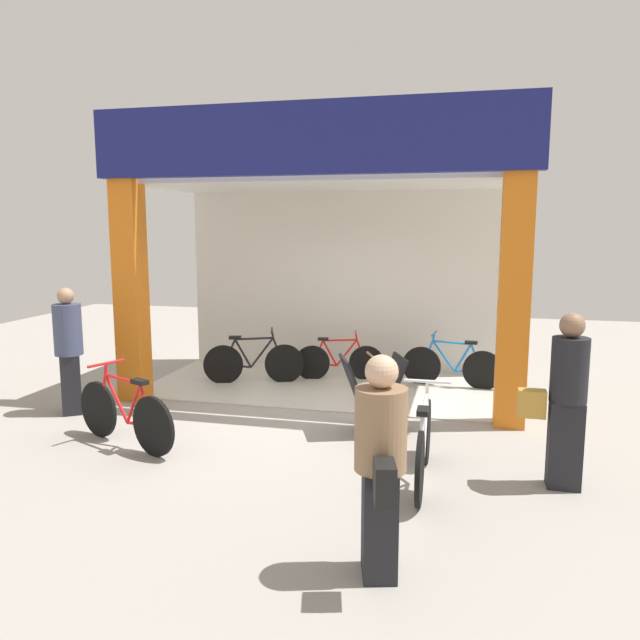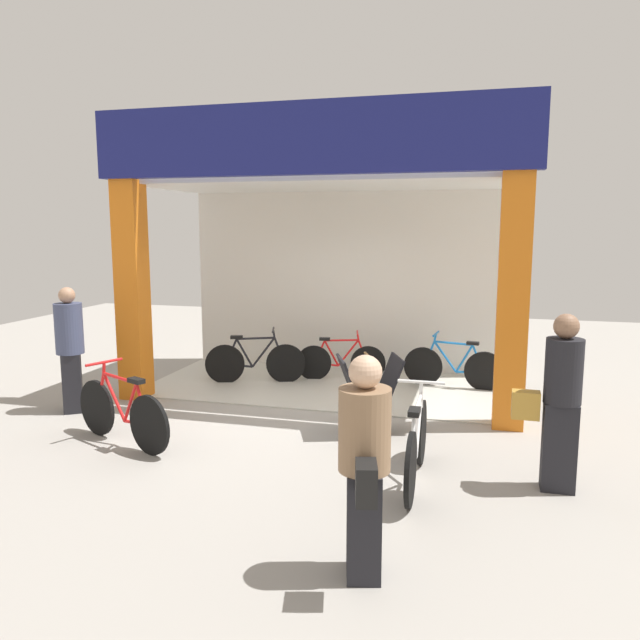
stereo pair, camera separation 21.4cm
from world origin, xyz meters
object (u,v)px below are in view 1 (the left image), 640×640
bicycle_parked_0 (125,414)px  bicycle_parked_1 (424,445)px  bicycle_inside_0 (339,361)px  pedestrian_0 (565,399)px  pedestrian_1 (380,464)px  bicycle_inside_1 (254,362)px  bicycle_inside_2 (452,366)px  sandwich_board_sign (372,394)px  pedestrian_2 (69,349)px

bicycle_parked_0 → bicycle_parked_1: 3.38m
bicycle_inside_0 → pedestrian_0: pedestrian_0 is taller
bicycle_parked_0 → pedestrian_1: bearing=-31.4°
bicycle_inside_0 → bicycle_inside_1: 1.38m
bicycle_inside_2 → sandwich_board_sign: 2.55m
pedestrian_1 → pedestrian_2: bearing=147.4°
bicycle_inside_0 → bicycle_parked_0: 3.94m
bicycle_inside_1 → pedestrian_2: size_ratio=0.91×
pedestrian_2 → bicycle_parked_0: bearing=-35.1°
bicycle_inside_1 → pedestrian_2: 2.80m
pedestrian_0 → bicycle_parked_1: bearing=-171.4°
bicycle_parked_1 → pedestrian_2: 4.92m
pedestrian_1 → pedestrian_0: bearing=52.4°
pedestrian_1 → bicycle_inside_2: bearing=86.3°
bicycle_parked_0 → pedestrian_2: 1.76m
bicycle_inside_1 → bicycle_parked_1: bearing=-48.0°
sandwich_board_sign → pedestrian_0: pedestrian_0 is taller
bicycle_inside_2 → pedestrian_1: pedestrian_1 is taller
bicycle_inside_1 → sandwich_board_sign: size_ratio=1.60×
bicycle_parked_0 → bicycle_inside_1: bearing=81.1°
bicycle_parked_0 → pedestrian_1: pedestrian_1 is taller
bicycle_parked_1 → sandwich_board_sign: sandwich_board_sign is taller
bicycle_inside_2 → bicycle_parked_0: (-3.54, -3.50, 0.03)m
bicycle_parked_1 → bicycle_inside_0: bearing=113.5°
sandwich_board_sign → pedestrian_2: size_ratio=0.57×
bicycle_inside_2 → pedestrian_0: pedestrian_0 is taller
bicycle_parked_1 → pedestrian_2: pedestrian_2 is taller
bicycle_inside_1 → bicycle_parked_0: 3.04m
bicycle_parked_1 → pedestrian_1: (-0.19, -1.73, 0.46)m
bicycle_inside_0 → pedestrian_0: 4.63m
pedestrian_0 → bicycle_parked_0: bearing=179.8°
bicycle_inside_1 → bicycle_inside_2: (3.07, 0.50, -0.01)m
bicycle_inside_0 → sandwich_board_sign: 2.59m
bicycle_inside_1 → pedestrian_2: (-1.85, -2.03, 0.52)m
bicycle_inside_1 → pedestrian_2: bearing=-132.3°
bicycle_parked_0 → bicycle_parked_1: bearing=-3.6°
bicycle_parked_1 → sandwich_board_sign: size_ratio=1.81×
bicycle_parked_1 → pedestrian_1: pedestrian_1 is taller
bicycle_parked_0 → pedestrian_2: (-1.38, 0.97, 0.50)m
bicycle_parked_1 → pedestrian_1: 1.80m
bicycle_inside_1 → bicycle_parked_0: bearing=-98.9°
sandwich_board_sign → bicycle_inside_0: bearing=110.7°
pedestrian_1 → pedestrian_2: size_ratio=0.96×
bicycle_inside_1 → sandwich_board_sign: sandwich_board_sign is taller
bicycle_inside_1 → pedestrian_1: bearing=-61.3°
bicycle_parked_0 → bicycle_parked_1: bicycle_parked_1 is taller
bicycle_inside_1 → bicycle_parked_1: 4.33m
bicycle_inside_2 → pedestrian_2: 5.56m
bicycle_inside_0 → pedestrian_1: bearing=-75.3°
bicycle_inside_0 → bicycle_inside_1: bicycle_inside_1 is taller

